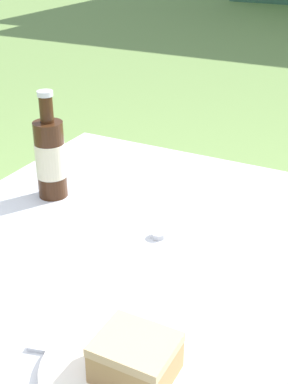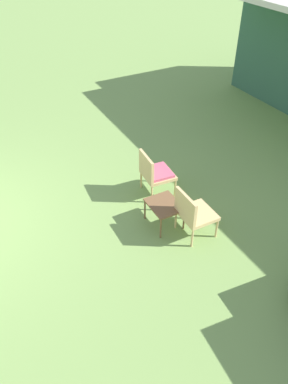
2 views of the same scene
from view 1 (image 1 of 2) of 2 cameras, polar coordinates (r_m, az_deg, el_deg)
name	(u,v)px [view 1 (image 1 of 2)]	position (r m, az deg, el deg)	size (l,w,h in m)	color
patio_table	(119,271)	(1.01, -2.67, -8.41)	(0.71, 0.86, 0.69)	silver
cake_on_plate	(127,364)	(0.70, -1.83, -17.84)	(0.20, 0.20, 0.06)	silver
cola_bottle_near	(50,157)	(1.10, -9.96, 3.69)	(0.06, 0.06, 0.22)	#381E0F
fork	(97,358)	(0.73, -5.00, -17.26)	(0.19, 0.06, 0.01)	silver
loose_bottle_cap	(158,235)	(0.97, 1.54, -4.57)	(0.03, 0.03, 0.01)	silver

